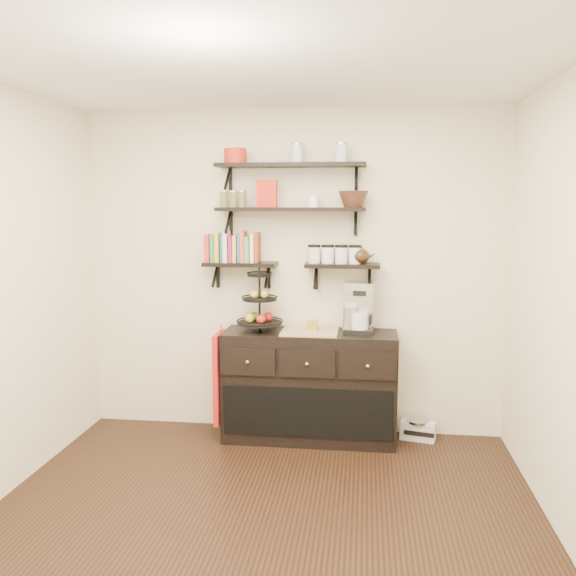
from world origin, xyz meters
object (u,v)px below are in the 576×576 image
Objects in this scene: sideboard at (310,386)px; coffee_maker at (359,308)px; fruit_stand at (260,308)px; radio at (418,430)px.

sideboard is 3.37× the size of coffee_maker.
sideboard is 2.58× the size of fruit_stand.
radio is (0.89, 0.09, -0.37)m from sideboard.
coffee_maker is at bearing 4.10° from sideboard.
fruit_stand is 1.31× the size of coffee_maker.
sideboard is at bearing -160.70° from radio.
fruit_stand is 0.80m from coffee_maker.
radio is (1.30, 0.09, -1.00)m from fruit_stand.
fruit_stand is at bearing -162.77° from radio.
sideboard is 0.76m from fruit_stand.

